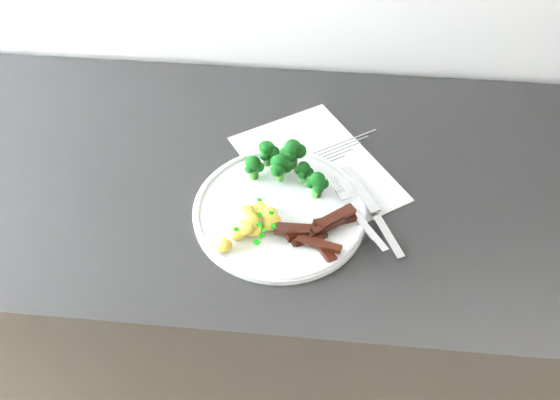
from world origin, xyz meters
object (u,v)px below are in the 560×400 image
beef_strips (316,231)px  knife (379,221)px  counter (293,318)px  recipe_paper (316,168)px  plate (280,209)px  potatoes (253,222)px  fork (358,216)px  broccoli (286,162)px

beef_strips → knife: bearing=21.4°
counter → recipe_paper: recipe_paper is taller
plate → beef_strips: (0.06, -0.05, 0.01)m
counter → recipe_paper: size_ratio=6.99×
plate → potatoes: (-0.04, -0.04, 0.02)m
potatoes → beef_strips: potatoes is taller
recipe_paper → fork: size_ratio=2.30×
broccoli → knife: bearing=-27.5°
counter → fork: size_ratio=16.06×
broccoli → beef_strips: bearing=-64.4°
recipe_paper → fork: bearing=-59.2°
plate → potatoes: potatoes is taller
fork → potatoes: bearing=-167.7°
broccoli → knife: (0.15, -0.08, -0.04)m
recipe_paper → knife: bearing=-48.7°
plate → beef_strips: beef_strips is taller
plate → knife: 0.16m
potatoes → beef_strips: bearing=-2.1°
recipe_paper → potatoes: size_ratio=3.52×
counter → recipe_paper: (0.03, 0.03, 0.46)m
recipe_paper → counter: bearing=-137.0°
recipe_paper → beef_strips: bearing=-87.5°
recipe_paper → knife: (0.10, -0.12, 0.01)m
broccoli → potatoes: broccoli is taller
counter → broccoli: broccoli is taller
beef_strips → fork: (0.06, 0.04, -0.00)m
counter → fork: fork is taller
counter → beef_strips: beef_strips is taller
fork → recipe_paper: bearing=120.8°
counter → potatoes: bearing=-115.6°
counter → potatoes: (-0.06, -0.12, 0.48)m
recipe_paper → broccoli: 0.08m
broccoli → potatoes: bearing=-109.3°
beef_strips → potatoes: bearing=177.9°
plate → broccoli: 0.08m
beef_strips → fork: 0.07m
potatoes → knife: bearing=10.0°
counter → plate: 0.47m
fork → counter: bearing=138.1°
potatoes → fork: (0.16, 0.03, -0.01)m
recipe_paper → fork: fork is taller
recipe_paper → plate: plate is taller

